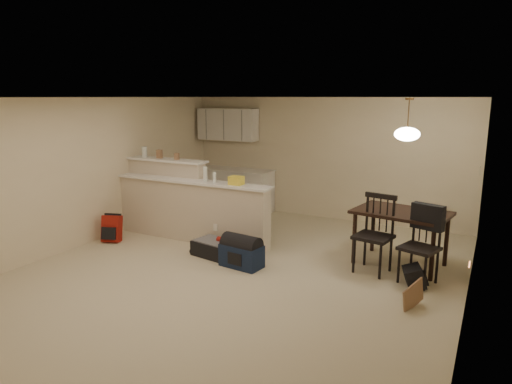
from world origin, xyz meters
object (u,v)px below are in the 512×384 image
Objects in this scene: dining_table at (401,218)px; black_daypack at (414,277)px; pendant_lamp at (407,134)px; dining_chair_far at (419,246)px; dining_chair_near at (373,235)px; navy_duffel at (242,256)px; red_backpack at (112,229)px; suitcase at (216,249)px.

dining_table is 4.58× the size of black_daypack.
dining_table is 2.36× the size of pendant_lamp.
dining_chair_far is 0.42m from black_daypack.
pendant_lamp is at bearing -35.99° from dining_table.
dining_chair_near is 1.07× the size of dining_chair_far.
dining_table is 2.46m from navy_duffel.
red_backpack is (-5.06, -0.60, -0.30)m from dining_chair_far.
dining_chair_far is at bearing -59.34° from pendant_lamp.
dining_table is 2.91m from suitcase.
dining_chair_near reaches higher than dining_chair_far.
dining_chair_far reaches higher than red_backpack.
red_backpack is at bearing 75.85° from black_daypack.
dining_chair_near is at bearing -171.83° from dining_chair_far.
dining_chair_near is 2.47m from suitcase.
dining_table is 0.74m from dining_chair_far.
dining_chair_far is at bearing 0.25° from dining_chair_near.
black_daypack is (0.35, -0.78, -1.85)m from pendant_lamp.
dining_chair_near reaches higher than navy_duffel.
navy_duffel is at bearing -148.51° from dining_chair_far.
dining_chair_far is 3.31× the size of black_daypack.
dining_chair_far is at bearing -50.33° from dining_table.
black_daypack is at bearing 13.71° from suitcase.
pendant_lamp is 0.59× the size of dining_chair_far.
dining_table is 1.25m from pendant_lamp.
dining_table is 4.88m from red_backpack.
suitcase is at bearing -158.64° from dining_chair_near.
black_daypack is at bearing 16.81° from navy_duffel.
dining_chair_near is (-0.29, -0.50, -1.42)m from pendant_lamp.
dining_chair_far is 5.11m from red_backpack.
pendant_lamp reaches higher than black_daypack.
dining_chair_far is 2.28× the size of red_backpack.
dining_chair_far reaches higher than suitcase.
navy_duffel is (-1.78, -0.70, -0.40)m from dining_chair_near.
red_backpack is at bearing -163.85° from suitcase.
pendant_lamp is at bearing 5.14° from black_daypack.
navy_duffel is (0.60, -0.22, 0.05)m from suitcase.
suitcase is 0.64m from navy_duffel.
dining_chair_near is 3.55× the size of black_daypack.
dining_chair_far reaches higher than black_daypack.
suitcase is 3.03m from black_daypack.
black_daypack is (2.42, 0.42, -0.03)m from navy_duffel.
dining_table is at bearing 69.95° from dining_chair_near.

